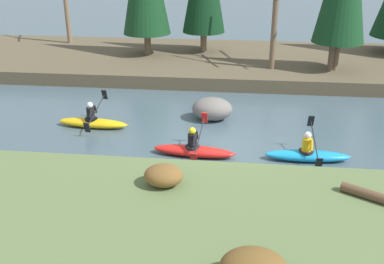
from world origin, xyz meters
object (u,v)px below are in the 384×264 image
(kayaker_middle, at_px, (195,150))
(kayaker_trailing, at_px, (93,122))
(boulder_midstream, at_px, (212,109))
(kayaker_lead, at_px, (308,154))

(kayaker_middle, bearing_deg, kayaker_trailing, 158.47)
(kayaker_trailing, bearing_deg, kayaker_middle, -22.65)
(kayaker_middle, distance_m, boulder_midstream, 3.36)
(kayaker_lead, bearing_deg, kayaker_trailing, 164.24)
(kayaker_lead, xyz_separation_m, kayaker_trailing, (-7.74, 1.95, 0.00))
(kayaker_middle, height_order, boulder_midstream, kayaker_middle)
(kayaker_trailing, xyz_separation_m, boulder_midstream, (4.41, 1.31, 0.23))
(kayaker_trailing, bearing_deg, kayaker_lead, -10.42)
(kayaker_lead, bearing_deg, boulder_midstream, 133.94)
(kayaker_lead, height_order, kayaker_middle, same)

